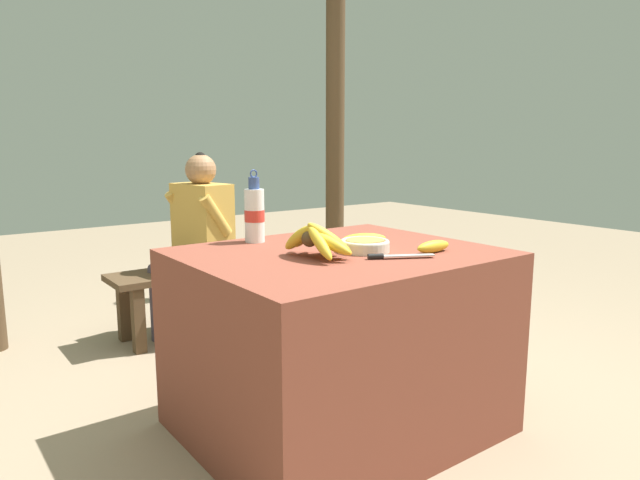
# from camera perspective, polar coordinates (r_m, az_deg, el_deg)

# --- Properties ---
(ground_plane) EXTENTS (12.00, 12.00, 0.00)m
(ground_plane) POSITION_cam_1_polar(r_m,az_deg,el_deg) (2.37, 1.77, -18.10)
(ground_plane) COLOR gray
(market_counter) EXTENTS (1.11, 0.92, 0.71)m
(market_counter) POSITION_cam_1_polar(r_m,az_deg,el_deg) (2.23, 1.81, -10.06)
(market_counter) COLOR brown
(market_counter) RESTS_ON ground_plane
(banana_bunch_ripe) EXTENTS (0.18, 0.31, 0.14)m
(banana_bunch_ripe) POSITION_cam_1_polar(r_m,az_deg,el_deg) (2.00, -0.20, 0.12)
(banana_bunch_ripe) COLOR #4C381E
(banana_bunch_ripe) RESTS_ON market_counter
(serving_bowl) EXTENTS (0.19, 0.19, 0.05)m
(serving_bowl) POSITION_cam_1_polar(r_m,az_deg,el_deg) (2.13, 4.50, -0.47)
(serving_bowl) COLOR silver
(serving_bowl) RESTS_ON market_counter
(water_bottle) EXTENTS (0.08, 0.08, 0.29)m
(water_bottle) POSITION_cam_1_polar(r_m,az_deg,el_deg) (2.32, -6.57, 2.61)
(water_bottle) COLOR white
(water_bottle) RESTS_ON market_counter
(loose_banana_front) EXTENTS (0.17, 0.05, 0.04)m
(loose_banana_front) POSITION_cam_1_polar(r_m,az_deg,el_deg) (2.14, 11.26, -0.64)
(loose_banana_front) COLOR gold
(loose_banana_front) RESTS_ON market_counter
(loose_banana_side) EXTENTS (0.18, 0.12, 0.04)m
(loose_banana_side) POSITION_cam_1_polar(r_m,az_deg,el_deg) (2.27, 4.45, 0.12)
(loose_banana_side) COLOR gold
(loose_banana_side) RESTS_ON market_counter
(knife) EXTENTS (0.22, 0.13, 0.02)m
(knife) POSITION_cam_1_polar(r_m,az_deg,el_deg) (2.01, 7.19, -1.59)
(knife) COLOR #BCBCC1
(knife) RESTS_ON market_counter
(wooden_bench) EXTENTS (1.31, 0.32, 0.39)m
(wooden_bench) POSITION_cam_1_polar(r_m,az_deg,el_deg) (3.46, -9.80, -3.49)
(wooden_bench) COLOR #4C3823
(wooden_bench) RESTS_ON ground_plane
(seated_vendor) EXTENTS (0.44, 0.42, 1.05)m
(seated_vendor) POSITION_cam_1_polar(r_m,az_deg,el_deg) (3.30, -12.25, 0.62)
(seated_vendor) COLOR #564C60
(seated_vendor) RESTS_ON ground_plane
(banana_bunch_green) EXTENTS (0.17, 0.27, 0.13)m
(banana_bunch_green) POSITION_cam_1_polar(r_m,az_deg,el_deg) (3.63, -4.43, -0.66)
(banana_bunch_green) COLOR #4C381E
(banana_bunch_green) RESTS_ON wooden_bench
(support_post_far) EXTENTS (0.14, 0.14, 2.45)m
(support_post_far) POSITION_cam_1_polar(r_m,az_deg,el_deg) (4.34, 1.53, 11.34)
(support_post_far) COLOR #4C3823
(support_post_far) RESTS_ON ground_plane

